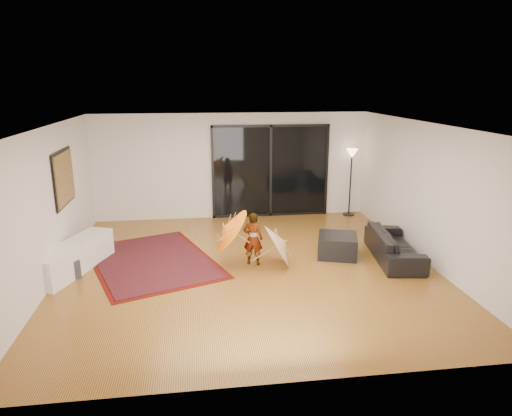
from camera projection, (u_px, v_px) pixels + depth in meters
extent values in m
plane|color=#AF7530|center=(248.00, 268.00, 8.73)|extent=(7.00, 7.00, 0.00)
plane|color=white|center=(248.00, 125.00, 8.01)|extent=(7.00, 7.00, 0.00)
plane|color=silver|center=(232.00, 166.00, 11.72)|extent=(7.00, 0.00, 7.00)
plane|color=silver|center=(285.00, 278.00, 5.03)|extent=(7.00, 0.00, 7.00)
plane|color=silver|center=(48.00, 206.00, 7.92)|extent=(0.00, 7.00, 7.00)
plane|color=silver|center=(427.00, 194.00, 8.83)|extent=(0.00, 7.00, 7.00)
cube|color=black|center=(271.00, 171.00, 11.86)|extent=(3.00, 0.04, 2.40)
cube|color=black|center=(271.00, 126.00, 11.53)|extent=(3.06, 0.06, 0.06)
cube|color=black|center=(270.00, 215.00, 12.15)|extent=(3.06, 0.06, 0.06)
cube|color=black|center=(271.00, 171.00, 11.84)|extent=(0.06, 0.06, 2.40)
cube|color=black|center=(63.00, 178.00, 8.80)|extent=(0.02, 1.28, 1.08)
cube|color=#1F4F3E|center=(65.00, 178.00, 8.80)|extent=(0.03, 1.18, 0.98)
cube|color=white|center=(74.00, 257.00, 8.53)|extent=(1.17, 2.02, 0.55)
cube|color=#424244|center=(71.00, 269.00, 8.26)|extent=(0.40, 0.40, 0.34)
cube|color=#580E07|center=(152.00, 261.00, 9.05)|extent=(3.11, 3.62, 0.01)
cube|color=maroon|center=(152.00, 261.00, 9.05)|extent=(2.91, 3.42, 0.02)
imported|color=black|center=(394.00, 245.00, 9.11)|extent=(1.03, 2.04, 0.57)
cube|color=black|center=(337.00, 245.00, 9.30)|extent=(0.96, 0.96, 0.44)
cylinder|color=black|center=(349.00, 214.00, 12.24)|extent=(0.30, 0.30, 0.03)
cylinder|color=black|center=(350.00, 185.00, 12.02)|extent=(0.04, 0.04, 1.63)
cone|color=#FFD899|center=(352.00, 153.00, 11.80)|extent=(0.30, 0.30, 0.24)
imported|color=#999999|center=(253.00, 239.00, 8.78)|extent=(0.44, 0.35, 1.04)
cone|color=orange|center=(225.00, 230.00, 8.61)|extent=(0.70, 0.94, 0.85)
cylinder|color=#A68A47|center=(225.00, 247.00, 8.70)|extent=(0.41, 0.02, 0.32)
cylinder|color=#A68A47|center=(224.00, 225.00, 8.58)|extent=(0.05, 0.02, 0.05)
cone|color=beige|center=(285.00, 241.00, 8.72)|extent=(0.62, 0.92, 0.89)
cylinder|color=#A68A47|center=(285.00, 259.00, 8.82)|extent=(0.49, 0.02, 0.29)
cylinder|color=#A68A47|center=(285.00, 235.00, 8.69)|extent=(0.06, 0.02, 0.05)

